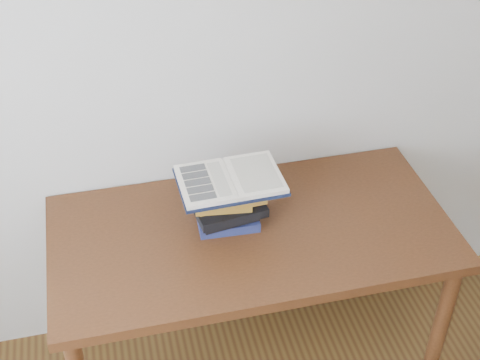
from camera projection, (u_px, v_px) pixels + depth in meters
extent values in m
cube|color=silver|center=(216.00, 51.00, 2.36)|extent=(3.50, 0.04, 2.60)
cube|color=#4D2813|center=(252.00, 233.00, 2.41)|extent=(1.44, 0.72, 0.04)
cylinder|color=#4D2813|center=(438.00, 333.00, 2.54)|extent=(0.06, 0.06, 0.73)
cylinder|color=#4D2813|center=(78.00, 280.00, 2.76)|extent=(0.06, 0.06, 0.73)
cylinder|color=#4D2813|center=(377.00, 230.00, 3.00)|extent=(0.06, 0.06, 0.73)
cube|color=#1A2150|center=(227.00, 219.00, 2.42)|extent=(0.22, 0.16, 0.04)
cube|color=black|center=(226.00, 213.00, 2.39)|extent=(0.22, 0.17, 0.03)
cube|color=black|center=(229.00, 207.00, 2.37)|extent=(0.26, 0.19, 0.03)
cube|color=#A16824|center=(222.00, 196.00, 2.37)|extent=(0.22, 0.19, 0.03)
cube|color=#A16824|center=(228.00, 193.00, 2.34)|extent=(0.25, 0.18, 0.03)
cube|color=black|center=(224.00, 185.00, 2.33)|extent=(0.26, 0.20, 0.03)
cube|color=black|center=(230.00, 182.00, 2.31)|extent=(0.37, 0.26, 0.01)
cube|color=beige|center=(205.00, 183.00, 2.28)|extent=(0.18, 0.24, 0.02)
cube|color=beige|center=(255.00, 175.00, 2.32)|extent=(0.18, 0.24, 0.02)
cylinder|color=beige|center=(230.00, 179.00, 2.30)|extent=(0.02, 0.24, 0.01)
cube|color=black|center=(193.00, 168.00, 2.34)|extent=(0.09, 0.04, 0.00)
cube|color=black|center=(195.00, 175.00, 2.30)|extent=(0.09, 0.04, 0.00)
cube|color=black|center=(198.00, 182.00, 2.27)|extent=(0.09, 0.04, 0.00)
cube|color=black|center=(200.00, 189.00, 2.24)|extent=(0.09, 0.04, 0.00)
cube|color=black|center=(203.00, 197.00, 2.21)|extent=(0.09, 0.04, 0.00)
cube|color=beige|center=(219.00, 179.00, 2.29)|extent=(0.05, 0.20, 0.00)
cube|color=beige|center=(256.00, 172.00, 2.32)|extent=(0.14, 0.20, 0.00)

